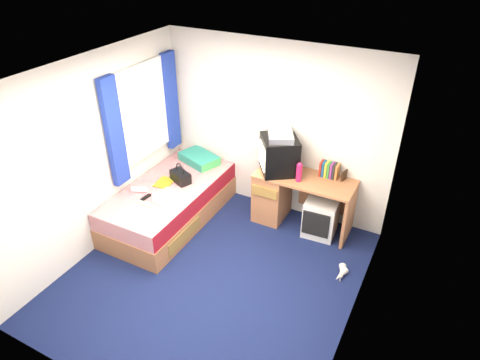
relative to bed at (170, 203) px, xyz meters
The scene contains 20 objects.
ground 1.33m from the bed, 32.46° to the right, with size 3.40×3.40×0.00m, color #0C1438.
room_shell 1.76m from the bed, 32.46° to the right, with size 3.40×3.40×3.40m.
bed is the anchor object (origin of this frame).
pillow 0.83m from the bed, 88.90° to the left, with size 0.57×0.36×0.12m, color #18689E.
desk 1.58m from the bed, 27.87° to the left, with size 1.30×0.55×0.75m.
storage_cube 2.06m from the bed, 18.83° to the left, with size 0.41×0.41×0.51m, color silver.
crt_tv 1.65m from the bed, 29.96° to the left, with size 0.64×0.65×0.48m.
vcr 1.79m from the bed, 29.97° to the left, with size 0.43×0.31×0.08m, color silver.
book_row 2.20m from the bed, 25.10° to the left, with size 0.24×0.13×0.20m.
picture_frame 2.37m from the bed, 23.01° to the left, with size 0.02×0.12×0.14m, color black.
pink_water_bottle 1.83m from the bed, 20.89° to the left, with size 0.07×0.07×0.23m, color #C41B50.
aerosol_can 1.81m from the bed, 25.64° to the left, with size 0.05×0.05×0.17m, color silver.
handbag 0.41m from the bed, 65.46° to the left, with size 0.34×0.28×0.28m.
towel 0.50m from the bed, 55.04° to the right, with size 0.31×0.26×0.10m, color white.
magazine 0.30m from the bed, 155.85° to the left, with size 0.21×0.28×0.01m, color #FFFB1C.
water_bottle 0.49m from the bed, 132.17° to the right, with size 0.07×0.07×0.20m, color white.
colour_swatch_fan 0.56m from the bed, 91.62° to the right, with size 0.22×0.06×0.01m, color yellow.
remote_control 0.47m from the bed, 103.97° to the right, with size 0.05×0.16×0.02m, color black.
window_assembly 1.25m from the bed, 155.84° to the left, with size 0.11×1.42×1.40m.
white_heels 2.46m from the bed, ahead, with size 0.14×0.29×0.09m.
Camera 1 is at (2.02, -3.17, 3.62)m, focal length 32.00 mm.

